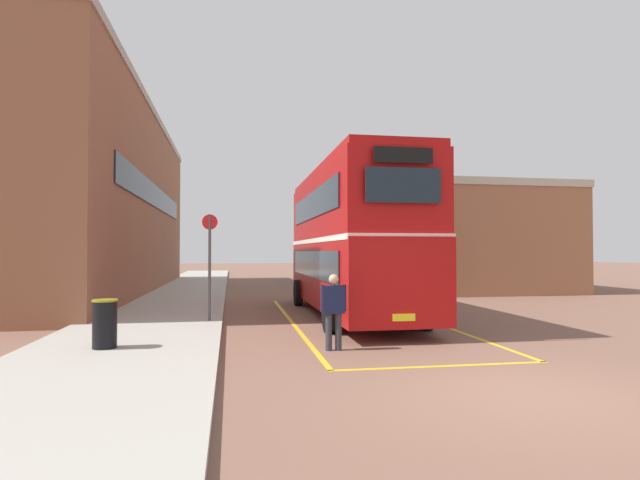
{
  "coord_description": "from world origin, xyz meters",
  "views": [
    {
      "loc": [
        -4.29,
        -6.87,
        2.11
      ],
      "look_at": [
        -0.74,
        12.94,
        2.56
      ],
      "focal_mm": 28.22,
      "sensor_mm": 36.0,
      "label": 1
    }
  ],
  "objects": [
    {
      "name": "litter_bin",
      "position": [
        -6.8,
        4.01,
        0.64
      ],
      "size": [
        0.5,
        0.5,
        0.99
      ],
      "color": "black",
      "rests_on": "sidewalk_left"
    },
    {
      "name": "double_decker_bus",
      "position": [
        -0.41,
        9.18,
        2.51
      ],
      "size": [
        2.95,
        10.65,
        4.75
      ],
      "color": "black",
      "rests_on": "ground"
    },
    {
      "name": "sidewalk_left",
      "position": [
        -6.5,
        16.8,
        0.07
      ],
      "size": [
        4.0,
        57.6,
        0.14
      ],
      "primitive_type": "cube",
      "color": "#A39E93",
      "rests_on": "ground"
    },
    {
      "name": "bus_stop_sign",
      "position": [
        -4.87,
        7.84,
        1.94
      ],
      "size": [
        0.44,
        0.08,
        3.03
      ],
      "color": "#4C4C51",
      "rests_on": "sidewalk_left"
    },
    {
      "name": "depot_building_right",
      "position": [
        9.22,
        22.16,
        2.79
      ],
      "size": [
        7.56,
        15.2,
        5.57
      ],
      "color": "#9E6647",
      "rests_on": "ground"
    },
    {
      "name": "bay_marking_yellow",
      "position": [
        -0.42,
        7.22,
        0.0
      ],
      "size": [
        4.36,
        12.65,
        0.01
      ],
      "color": "gold",
      "rests_on": "ground"
    },
    {
      "name": "ground_plane",
      "position": [
        0.0,
        14.4,
        0.0
      ],
      "size": [
        135.6,
        135.6,
        0.0
      ],
      "primitive_type": "plane",
      "color": "brown"
    },
    {
      "name": "single_deck_bus",
      "position": [
        2.62,
        26.83,
        1.64
      ],
      "size": [
        3.15,
        9.74,
        3.02
      ],
      "color": "black",
      "rests_on": "ground"
    },
    {
      "name": "brick_building_left",
      "position": [
        -11.45,
        20.29,
        4.67
      ],
      "size": [
        6.82,
        25.48,
        9.33
      ],
      "color": "brown",
      "rests_on": "ground"
    },
    {
      "name": "pedestrian_boarding",
      "position": [
        -2.11,
        3.65,
        0.93
      ],
      "size": [
        0.55,
        0.26,
        1.62
      ],
      "color": "#2D2D38",
      "rests_on": "ground"
    }
  ]
}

